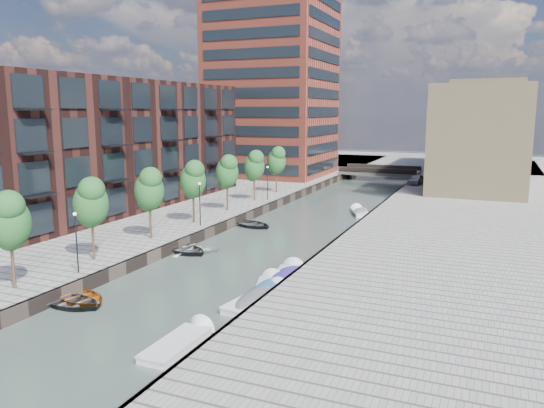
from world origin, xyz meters
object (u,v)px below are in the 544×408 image
Objects in this scene: tree_6 at (276,160)px; car at (417,179)px; bridge at (380,172)px; motorboat_3 at (269,288)px; motorboat_1 at (260,299)px; tree_0 at (9,219)px; sloop_0 at (71,306)px; motorboat_4 at (359,212)px; motorboat_2 at (183,342)px; sloop_4 at (252,227)px; tree_5 at (254,165)px; motorboat_0 at (288,276)px; sloop_3 at (194,252)px; tree_3 at (193,178)px; sloop_1 at (184,252)px; tree_1 at (91,201)px; tree_2 at (149,188)px; sloop_2 at (80,301)px; tree_4 at (227,171)px.

tree_6 is 22.58m from car.
bridge is 2.58× the size of motorboat_3.
tree_0 is at bearing -156.28° from motorboat_1.
motorboat_4 reaches higher than sloop_0.
motorboat_2 is at bearing -73.68° from tree_6.
motorboat_4 is at bearing -17.59° from sloop_4.
car is at bearing 54.24° from tree_5.
motorboat_0 is at bearing -60.25° from tree_5.
motorboat_2 is at bearing -172.84° from sloop_3.
tree_6 reaches higher than motorboat_2.
motorboat_0 is at bearing 85.12° from motorboat_3.
tree_6 is 1.07× the size of motorboat_1.
tree_3 reaches higher than sloop_0.
sloop_3 is at bearing 119.44° from motorboat_2.
tree_1 is at bearing 174.76° from sloop_1.
tree_2 is 6.15m from sloop_1.
motorboat_2 is at bearing -90.47° from sloop_2.
motorboat_3 is (13.41, 8.27, -5.11)m from tree_0.
tree_5 is 1.44× the size of car.
tree_3 is at bearing 13.82° from sloop_0.
tree_4 is 7.13m from sloop_4.
sloop_4 is (4.08, -2.44, -5.31)m from tree_4.
sloop_2 is at bearing -104.79° from motorboat_4.
motorboat_0 is (13.65, 11.11, -5.10)m from tree_0.
tree_3 is at bearing 136.49° from motorboat_3.
motorboat_2 is 58.42m from car.
tree_4 is at bearing -105.78° from car.
tree_2 is at bearing -90.00° from tree_4.
tree_0 reaches higher than sloop_2.
motorboat_1 reaches higher than motorboat_0.
tree_4 is 1.25× the size of motorboat_2.
sloop_1 is 0.89× the size of motorboat_1.
tree_4 reaches higher than car.
tree_2 is 1.24× the size of sloop_4.
motorboat_3 is at bearing -23.14° from tree_2.
motorboat_1 is at bearing -47.40° from tree_3.
tree_1 is 1.00× the size of tree_2.
tree_4 is 1.21× the size of sloop_1.
motorboat_0 is 1.10× the size of motorboat_4.
motorboat_3 is (10.31, -6.00, 0.19)m from sloop_1.
tree_1 reaches higher than bridge.
sloop_3 is at bearing 160.66° from motorboat_0.
motorboat_4 is (-1.10, 25.63, -0.02)m from motorboat_0.
sloop_4 is at bearing -127.11° from motorboat_4.
tree_4 reaches higher than sloop_3.
tree_1 is 28.00m from tree_5.
sloop_1 is 0.97× the size of motorboat_3.
bridge is at bearing 78.00° from tree_4.
motorboat_3 is (-0.24, -2.84, -0.01)m from motorboat_0.
motorboat_0 is (13.65, -2.89, -5.10)m from tree_2.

